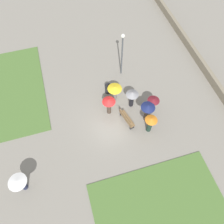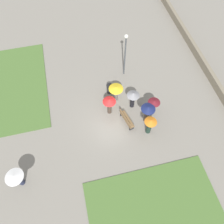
{
  "view_description": "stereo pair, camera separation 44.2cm",
  "coord_description": "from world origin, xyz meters",
  "px_view_note": "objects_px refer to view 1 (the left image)",
  "views": [
    {
      "loc": [
        -8.21,
        2.28,
        15.52
      ],
      "look_at": [
        -0.01,
        -0.14,
        1.15
      ],
      "focal_mm": 35.0,
      "sensor_mm": 36.0,
      "label": 1
    },
    {
      "loc": [
        -8.33,
        1.86,
        15.52
      ],
      "look_at": [
        -0.01,
        -0.14,
        1.15
      ],
      "focal_mm": 35.0,
      "sensor_mm": 36.0,
      "label": 2
    }
  ],
  "objects_px": {
    "park_bench": "(126,119)",
    "crowd_person_navy": "(148,109)",
    "crowd_person_orange": "(150,123)",
    "crowd_person_yellow": "(115,90)",
    "lamp_post": "(122,50)",
    "crowd_person_maroon": "(153,103)",
    "crowd_person_red": "(109,103)",
    "lone_walker_far_path": "(19,183)",
    "trash_bin": "(108,89)",
    "crowd_person_grey": "(132,96)"
  },
  "relations": [
    {
      "from": "park_bench",
      "to": "trash_bin",
      "type": "relative_size",
      "value": 1.92
    },
    {
      "from": "crowd_person_orange",
      "to": "crowd_person_yellow",
      "type": "bearing_deg",
      "value": -100.38
    },
    {
      "from": "park_bench",
      "to": "crowd_person_orange",
      "type": "distance_m",
      "value": 1.98
    },
    {
      "from": "lamp_post",
      "to": "crowd_person_yellow",
      "type": "distance_m",
      "value": 3.36
    },
    {
      "from": "trash_bin",
      "to": "crowd_person_navy",
      "type": "height_order",
      "value": "crowd_person_navy"
    },
    {
      "from": "trash_bin",
      "to": "crowd_person_red",
      "type": "relative_size",
      "value": 0.5
    },
    {
      "from": "lone_walker_far_path",
      "to": "park_bench",
      "type": "bearing_deg",
      "value": -105.1
    },
    {
      "from": "crowd_person_yellow",
      "to": "lone_walker_far_path",
      "type": "xyz_separation_m",
      "value": [
        -5.25,
        7.97,
        -0.07
      ]
    },
    {
      "from": "trash_bin",
      "to": "crowd_person_maroon",
      "type": "bearing_deg",
      "value": -136.43
    },
    {
      "from": "crowd_person_navy",
      "to": "lone_walker_far_path",
      "type": "xyz_separation_m",
      "value": [
        -2.73,
        9.81,
        -0.25
      ]
    },
    {
      "from": "crowd_person_grey",
      "to": "crowd_person_orange",
      "type": "height_order",
      "value": "crowd_person_grey"
    },
    {
      "from": "crowd_person_grey",
      "to": "crowd_person_yellow",
      "type": "relative_size",
      "value": 1.06
    },
    {
      "from": "crowd_person_orange",
      "to": "crowd_person_navy",
      "type": "xyz_separation_m",
      "value": [
        1.01,
        -0.12,
        0.32
      ]
    },
    {
      "from": "lamp_post",
      "to": "crowd_person_maroon",
      "type": "relative_size",
      "value": 2.35
    },
    {
      "from": "lone_walker_far_path",
      "to": "trash_bin",
      "type": "bearing_deg",
      "value": -85.59
    },
    {
      "from": "park_bench",
      "to": "trash_bin",
      "type": "xyz_separation_m",
      "value": [
        3.27,
        0.6,
        -0.01
      ]
    },
    {
      "from": "crowd_person_orange",
      "to": "crowd_person_maroon",
      "type": "height_order",
      "value": "crowd_person_maroon"
    },
    {
      "from": "park_bench",
      "to": "crowd_person_navy",
      "type": "bearing_deg",
      "value": -110.25
    },
    {
      "from": "park_bench",
      "to": "crowd_person_yellow",
      "type": "xyz_separation_m",
      "value": [
        2.35,
        0.28,
        0.83
      ]
    },
    {
      "from": "trash_bin",
      "to": "lamp_post",
      "type": "bearing_deg",
      "value": -45.56
    },
    {
      "from": "crowd_person_maroon",
      "to": "park_bench",
      "type": "bearing_deg",
      "value": 116.28
    },
    {
      "from": "crowd_person_yellow",
      "to": "crowd_person_orange",
      "type": "bearing_deg",
      "value": -124.0
    },
    {
      "from": "crowd_person_maroon",
      "to": "crowd_person_navy",
      "type": "relative_size",
      "value": 0.95
    },
    {
      "from": "lamp_post",
      "to": "trash_bin",
      "type": "bearing_deg",
      "value": 134.44
    },
    {
      "from": "crowd_person_red",
      "to": "crowd_person_grey",
      "type": "height_order",
      "value": "crowd_person_grey"
    },
    {
      "from": "crowd_person_red",
      "to": "crowd_person_maroon",
      "type": "bearing_deg",
      "value": -58.58
    },
    {
      "from": "lamp_post",
      "to": "crowd_person_red",
      "type": "relative_size",
      "value": 2.43
    },
    {
      "from": "lamp_post",
      "to": "crowd_person_grey",
      "type": "distance_m",
      "value": 3.9
    },
    {
      "from": "lamp_post",
      "to": "crowd_person_yellow",
      "type": "bearing_deg",
      "value": 151.6
    },
    {
      "from": "crowd_person_yellow",
      "to": "crowd_person_maroon",
      "type": "bearing_deg",
      "value": -99.24
    },
    {
      "from": "lamp_post",
      "to": "crowd_person_grey",
      "type": "xyz_separation_m",
      "value": [
        -3.58,
        0.26,
        -1.52
      ]
    },
    {
      "from": "crowd_person_maroon",
      "to": "lone_walker_far_path",
      "type": "bearing_deg",
      "value": 125.16
    },
    {
      "from": "trash_bin",
      "to": "crowd_person_navy",
      "type": "relative_size",
      "value": 0.45
    },
    {
      "from": "crowd_person_red",
      "to": "crowd_person_yellow",
      "type": "height_order",
      "value": "crowd_person_red"
    },
    {
      "from": "lamp_post",
      "to": "trash_bin",
      "type": "height_order",
      "value": "lamp_post"
    },
    {
      "from": "lamp_post",
      "to": "lone_walker_far_path",
      "type": "xyz_separation_m",
      "value": [
        -7.88,
        9.39,
        -1.61
      ]
    },
    {
      "from": "lamp_post",
      "to": "lone_walker_far_path",
      "type": "distance_m",
      "value": 12.36
    },
    {
      "from": "park_bench",
      "to": "lamp_post",
      "type": "xyz_separation_m",
      "value": [
        4.98,
        -1.14,
        2.37
      ]
    },
    {
      "from": "trash_bin",
      "to": "crowd_person_grey",
      "type": "bearing_deg",
      "value": -141.56
    },
    {
      "from": "lamp_post",
      "to": "crowd_person_navy",
      "type": "xyz_separation_m",
      "value": [
        -5.15,
        -0.42,
        -1.36
      ]
    },
    {
      "from": "crowd_person_red",
      "to": "lone_walker_far_path",
      "type": "xyz_separation_m",
      "value": [
        -4.15,
        7.17,
        -0.1
      ]
    },
    {
      "from": "crowd_person_orange",
      "to": "crowd_person_maroon",
      "type": "distance_m",
      "value": 1.69
    },
    {
      "from": "crowd_person_grey",
      "to": "crowd_person_navy",
      "type": "relative_size",
      "value": 0.92
    },
    {
      "from": "lamp_post",
      "to": "crowd_person_navy",
      "type": "distance_m",
      "value": 5.34
    },
    {
      "from": "crowd_person_navy",
      "to": "crowd_person_grey",
      "type": "bearing_deg",
      "value": -149.58
    },
    {
      "from": "crowd_person_maroon",
      "to": "crowd_person_red",
      "type": "bearing_deg",
      "value": 92.15
    },
    {
      "from": "crowd_person_maroon",
      "to": "crowd_person_yellow",
      "type": "height_order",
      "value": "crowd_person_maroon"
    },
    {
      "from": "crowd_person_maroon",
      "to": "crowd_person_orange",
      "type": "bearing_deg",
      "value": 171.01
    },
    {
      "from": "crowd_person_yellow",
      "to": "crowd_person_navy",
      "type": "xyz_separation_m",
      "value": [
        -2.52,
        -1.84,
        0.18
      ]
    },
    {
      "from": "lamp_post",
      "to": "crowd_person_orange",
      "type": "xyz_separation_m",
      "value": [
        -6.16,
        -0.3,
        -1.69
      ]
    }
  ]
}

